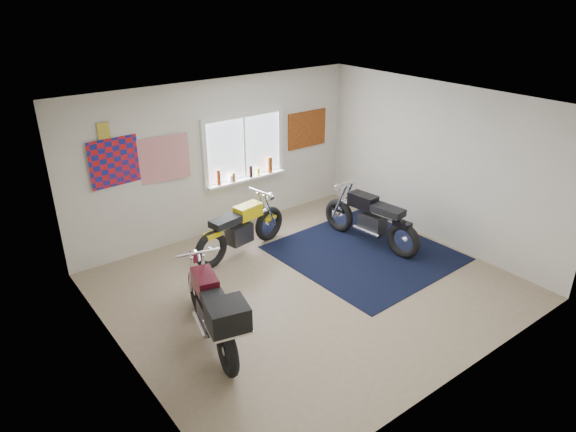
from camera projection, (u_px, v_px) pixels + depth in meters
ground at (309, 287)px, 7.63m from camera, size 5.50×5.50×0.00m
room_shell at (311, 184)px, 6.95m from camera, size 5.50×5.50×5.50m
navy_rug at (364, 253)px, 8.57m from camera, size 2.59×2.69×0.01m
window_assembly at (244, 152)px, 9.12m from camera, size 1.66×0.17×1.26m
oil_bottles at (249, 171)px, 9.25m from camera, size 1.17×0.09×0.30m
flag_display at (103, 131)px, 7.49m from camera, size 1.60×0.10×1.17m
triumph_poster at (307, 129)px, 9.86m from camera, size 0.90×0.03×0.70m
yellow_triumph at (241, 230)px, 8.42m from camera, size 1.91×0.60×0.97m
black_chrome_bike at (371, 220)px, 8.71m from camera, size 0.61×1.98×1.02m
maroon_tourer at (213, 311)px, 6.18m from camera, size 0.85×1.97×1.01m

